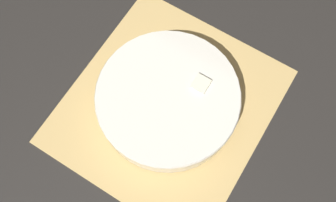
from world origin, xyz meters
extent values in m
plane|color=black|center=(0.00, 0.00, 0.00)|extent=(6.00, 6.00, 0.00)
cube|color=tan|center=(0.00, 0.00, 0.00)|extent=(0.40, 0.44, 0.01)
cube|color=#3D2D19|center=(-0.16, 0.00, 0.00)|extent=(0.01, 0.43, 0.00)
cube|color=#3D2D19|center=(-0.12, 0.00, 0.00)|extent=(0.01, 0.43, 0.00)
cube|color=#3D2D19|center=(-0.08, 0.00, 0.00)|extent=(0.01, 0.43, 0.00)
cube|color=#3D2D19|center=(-0.04, 0.00, 0.00)|extent=(0.01, 0.43, 0.00)
cube|color=#3D2D19|center=(0.00, 0.00, 0.00)|extent=(0.01, 0.43, 0.00)
cube|color=#3D2D19|center=(0.04, 0.00, 0.00)|extent=(0.01, 0.43, 0.00)
cube|color=#3D2D19|center=(0.08, 0.00, 0.00)|extent=(0.01, 0.43, 0.00)
cube|color=#3D2D19|center=(0.12, 0.00, 0.00)|extent=(0.01, 0.43, 0.00)
cube|color=#3D2D19|center=(0.16, 0.00, 0.00)|extent=(0.01, 0.43, 0.00)
cylinder|color=silver|center=(0.00, 0.00, 0.04)|extent=(0.29, 0.29, 0.06)
torus|color=silver|center=(0.00, 0.00, 0.06)|extent=(0.29, 0.29, 0.01)
cylinder|color=#F4EABC|center=(-0.06, 0.05, 0.06)|extent=(0.03, 0.03, 0.01)
cylinder|color=#F4EABC|center=(-0.08, 0.03, 0.02)|extent=(0.03, 0.03, 0.01)
cylinder|color=#F4EABC|center=(-0.05, -0.03, 0.03)|extent=(0.03, 0.03, 0.01)
cylinder|color=#F4EABC|center=(-0.01, -0.04, 0.04)|extent=(0.03, 0.03, 0.01)
cylinder|color=#F4EABC|center=(0.03, -0.06, 0.05)|extent=(0.03, 0.03, 0.01)
cylinder|color=#F4EABC|center=(0.00, -0.08, 0.06)|extent=(0.03, 0.03, 0.01)
cube|color=beige|center=(0.02, 0.11, 0.03)|extent=(0.03, 0.03, 0.03)
cube|color=beige|center=(-0.04, -0.05, 0.06)|extent=(0.03, 0.03, 0.03)
cube|color=beige|center=(0.11, 0.04, 0.03)|extent=(0.03, 0.03, 0.03)
cube|color=beige|center=(0.01, -0.03, 0.05)|extent=(0.02, 0.02, 0.02)
cube|color=beige|center=(-0.01, 0.06, 0.04)|extent=(0.02, 0.02, 0.02)
cube|color=beige|center=(-0.02, -0.09, 0.03)|extent=(0.03, 0.03, 0.03)
cube|color=beige|center=(0.04, 0.06, 0.05)|extent=(0.02, 0.02, 0.02)
cube|color=beige|center=(0.07, -0.06, 0.04)|extent=(0.03, 0.03, 0.03)
cube|color=beige|center=(-0.09, -0.08, 0.03)|extent=(0.03, 0.03, 0.03)
cube|color=beige|center=(-0.06, -0.09, 0.03)|extent=(0.02, 0.02, 0.02)
ellipsoid|color=orange|center=(-0.05, 0.08, 0.05)|extent=(0.02, 0.01, 0.01)
ellipsoid|color=orange|center=(0.06, 0.02, 0.03)|extent=(0.03, 0.02, 0.01)
ellipsoid|color=orange|center=(0.09, 0.02, 0.03)|extent=(0.03, 0.02, 0.01)
ellipsoid|color=orange|center=(-0.02, 0.11, 0.04)|extent=(0.04, 0.02, 0.02)
ellipsoid|color=#B2231E|center=(-0.07, -0.03, 0.02)|extent=(0.03, 0.02, 0.01)
ellipsoid|color=orange|center=(-0.10, 0.06, 0.02)|extent=(0.03, 0.02, 0.02)
ellipsoid|color=#B2231E|center=(-0.07, -0.08, 0.06)|extent=(0.03, 0.01, 0.01)
ellipsoid|color=orange|center=(-0.04, -0.07, 0.04)|extent=(0.03, 0.01, 0.01)
ellipsoid|color=#B2231E|center=(0.01, 0.02, 0.02)|extent=(0.04, 0.02, 0.02)
camera|label=1|loc=(-0.15, 0.24, 0.79)|focal=42.00mm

